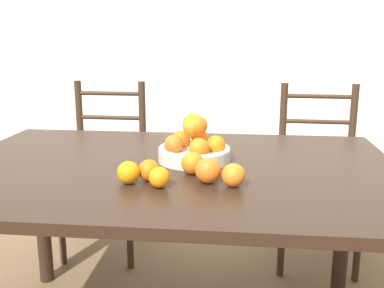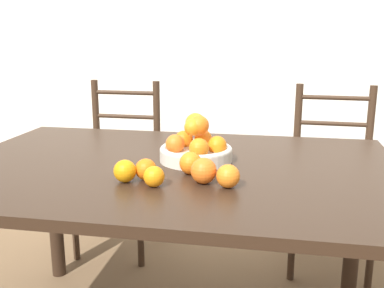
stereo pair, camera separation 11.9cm
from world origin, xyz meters
name	(u,v)px [view 2 (the right image)]	position (x,y,z in m)	size (l,w,h in m)	color
wall_back	(225,24)	(0.00, 1.59, 1.30)	(8.00, 0.06, 2.60)	silver
dining_table	(173,188)	(0.00, 0.00, 0.69)	(1.62, 1.09, 0.78)	black
fruit_bowl	(196,147)	(0.07, 0.06, 0.83)	(0.27, 0.27, 0.17)	beige
orange_loose_0	(146,169)	(-0.04, -0.19, 0.81)	(0.07, 0.07, 0.07)	orange
orange_loose_1	(191,163)	(0.09, -0.10, 0.82)	(0.08, 0.08, 0.08)	orange
orange_loose_2	(125,171)	(-0.10, -0.22, 0.81)	(0.07, 0.07, 0.07)	orange
orange_loose_3	(204,171)	(0.14, -0.19, 0.82)	(0.08, 0.08, 0.08)	orange
orange_loose_4	(154,176)	(0.00, -0.25, 0.81)	(0.07, 0.07, 0.07)	orange
orange_loose_5	(228,176)	(0.22, -0.21, 0.81)	(0.07, 0.07, 0.07)	orange
chair_left	(120,169)	(-0.52, 0.85, 0.47)	(0.43, 0.41, 0.97)	#382619
chair_right	(332,181)	(0.67, 0.85, 0.47)	(0.43, 0.41, 0.97)	#382619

